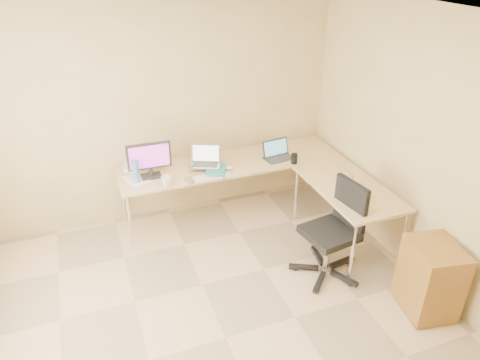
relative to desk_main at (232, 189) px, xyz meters
name	(u,v)px	position (x,y,z in m)	size (l,w,h in m)	color
floor	(226,338)	(-0.72, -1.85, -0.36)	(4.50, 4.50, 0.00)	tan
ceiling	(219,27)	(-0.72, -1.85, 2.24)	(4.50, 4.50, 0.00)	white
wall_back	(160,113)	(-0.72, 0.40, 0.93)	(4.50, 4.50, 0.00)	tan
wall_right	(449,166)	(1.38, -1.85, 0.93)	(4.50, 4.50, 0.00)	tan
desk_main	(232,189)	(0.00, 0.00, 0.00)	(2.65, 0.70, 0.73)	tan
desk_return	(345,215)	(0.98, -1.00, 0.00)	(0.70, 1.30, 0.73)	tan
monitor	(149,160)	(-0.96, -0.04, 0.57)	(0.48, 0.15, 0.41)	black
book_stack	(216,171)	(-0.25, -0.20, 0.39)	(0.21, 0.29, 0.05)	#22746E
laptop_center	(205,157)	(-0.34, -0.07, 0.52)	(0.34, 0.26, 0.22)	#9391A6
laptop_black	(279,150)	(0.56, -0.12, 0.47)	(0.35, 0.25, 0.22)	#282828
keyboard	(212,177)	(-0.34, -0.30, 0.37)	(0.42, 0.12, 0.02)	silver
mouse	(229,168)	(-0.09, -0.18, 0.38)	(0.10, 0.06, 0.04)	silver
mug	(166,181)	(-0.84, -0.30, 0.42)	(0.11, 0.11, 0.11)	white
cd_stack	(190,180)	(-0.59, -0.30, 0.38)	(0.12, 0.12, 0.03)	#B9B9BC
water_bottle	(136,171)	(-1.13, -0.10, 0.49)	(0.07, 0.07, 0.26)	#4A76B0
papers	(136,180)	(-1.13, -0.05, 0.37)	(0.22, 0.31, 0.01)	white
white_box	(132,167)	(-1.13, 0.20, 0.40)	(0.19, 0.14, 0.07)	white
desk_fan	(151,157)	(-0.91, 0.18, 0.50)	(0.22, 0.22, 0.28)	white
black_cup	(294,159)	(0.67, -0.30, 0.43)	(0.07, 0.07, 0.12)	black
laptop_return	(356,182)	(0.96, -1.13, 0.49)	(0.29, 0.36, 0.24)	silver
office_chair	(329,232)	(0.53, -1.39, 0.13)	(0.61, 0.61, 1.02)	black
cabinet	(430,278)	(1.13, -2.17, -0.01)	(0.40, 0.50, 0.69)	brown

